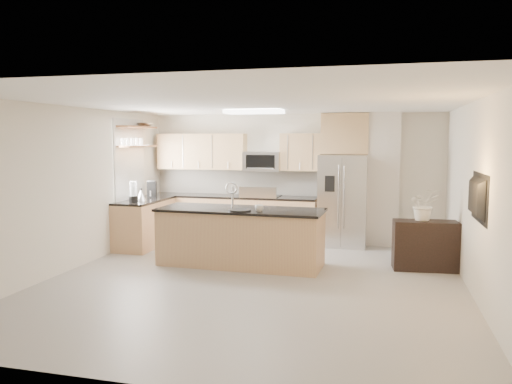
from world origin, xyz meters
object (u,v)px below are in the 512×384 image
(microwave, at_px, (262,161))
(television, at_px, (472,197))
(range, at_px, (261,218))
(kettle, at_px, (141,195))
(credenza, at_px, (425,245))
(flower_vase, at_px, (424,196))
(island, at_px, (241,237))
(platter, at_px, (240,210))
(refrigerator, at_px, (343,201))
(coffee_maker, at_px, (152,190))
(cup, at_px, (259,208))
(blender, at_px, (133,193))
(bowl, at_px, (145,124))

(microwave, height_order, television, microwave)
(range, distance_m, kettle, 2.46)
(credenza, height_order, flower_vase, flower_vase)
(island, distance_m, platter, 0.54)
(refrigerator, bearing_deg, island, -127.41)
(credenza, distance_m, television, 1.85)
(range, height_order, coffee_maker, coffee_maker)
(cup, xyz_separation_m, blender, (-2.60, 0.78, 0.09))
(island, height_order, cup, island)
(coffee_maker, bearing_deg, cup, -31.13)
(microwave, height_order, coffee_maker, microwave)
(refrigerator, bearing_deg, range, 178.40)
(flower_vase, height_order, television, television)
(island, relative_size, platter, 7.64)
(blender, bearing_deg, bowl, 101.50)
(platter, height_order, bowl, bowl)
(cup, bearing_deg, refrigerator, 63.08)
(microwave, bearing_deg, kettle, -145.10)
(flower_vase, bearing_deg, cup, -163.90)
(blender, xyz_separation_m, flower_vase, (5.12, -0.05, 0.09))
(refrigerator, relative_size, coffee_maker, 5.42)
(blender, xyz_separation_m, coffee_maker, (-0.02, 0.80, -0.01))
(cup, bearing_deg, television, -15.81)
(platter, bearing_deg, microwave, 94.84)
(island, bearing_deg, credenza, 10.17)
(refrigerator, bearing_deg, platter, -123.31)
(refrigerator, distance_m, kettle, 3.89)
(island, distance_m, coffee_maker, 2.68)
(microwave, relative_size, coffee_maker, 2.31)
(credenza, relative_size, flower_vase, 1.28)
(range, xyz_separation_m, platter, (0.20, -2.26, 0.48))
(blender, height_order, bowl, bowl)
(island, distance_m, television, 3.64)
(coffee_maker, relative_size, television, 0.31)
(bowl, bearing_deg, kettle, -70.95)
(range, bearing_deg, blender, -144.19)
(kettle, height_order, television, television)
(microwave, height_order, refrigerator, microwave)
(microwave, bearing_deg, island, -86.05)
(platter, relative_size, television, 0.34)
(island, relative_size, bowl, 6.97)
(kettle, bearing_deg, coffee_maker, 96.70)
(cup, distance_m, coffee_maker, 3.06)
(platter, bearing_deg, kettle, 156.33)
(refrigerator, distance_m, flower_vase, 2.07)
(cup, bearing_deg, blender, 163.34)
(refrigerator, height_order, platter, refrigerator)
(credenza, distance_m, platter, 3.02)
(platter, bearing_deg, credenza, 13.02)
(platter, xyz_separation_m, television, (3.31, -0.86, 0.39))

